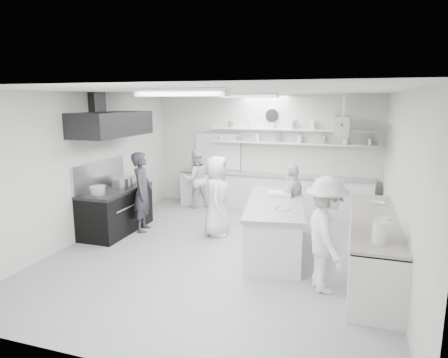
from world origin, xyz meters
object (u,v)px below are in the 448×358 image
(cook_stove, at_px, (142,192))
(back_counter, at_px, (272,192))
(cook_back, at_px, (196,179))
(right_counter, at_px, (373,247))
(prep_island, at_px, (275,227))
(stove, at_px, (116,211))

(cook_stove, bearing_deg, back_counter, -58.61)
(back_counter, height_order, cook_back, cook_back)
(right_counter, height_order, cook_back, cook_back)
(prep_island, xyz_separation_m, cook_stove, (-2.99, 0.28, 0.41))
(back_counter, xyz_separation_m, right_counter, (2.35, -3.40, 0.01))
(cook_stove, bearing_deg, right_counter, -115.84)
(prep_island, xyz_separation_m, cook_back, (-2.62, 2.45, 0.31))
(stove, height_order, right_counter, right_counter)
(back_counter, relative_size, prep_island, 1.99)
(right_counter, distance_m, cook_stove, 4.82)
(cook_back, bearing_deg, stove, 26.66)
(stove, bearing_deg, prep_island, -0.78)
(stove, xyz_separation_m, cook_back, (0.90, 2.41, 0.32))
(back_counter, bearing_deg, stove, -136.01)
(right_counter, height_order, prep_island, right_counter)
(back_counter, relative_size, right_counter, 1.52)
(stove, relative_size, prep_island, 0.72)
(back_counter, height_order, prep_island, prep_island)
(right_counter, bearing_deg, prep_island, 162.37)
(prep_island, bearing_deg, stove, 170.38)
(cook_stove, xyz_separation_m, cook_back, (0.37, 2.17, -0.10))
(prep_island, height_order, cook_back, cook_back)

